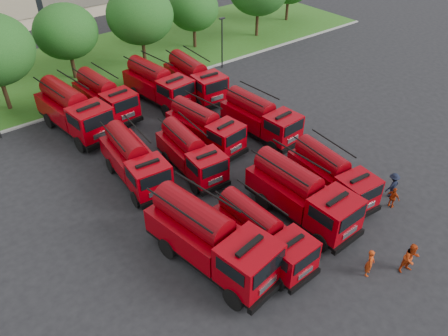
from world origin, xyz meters
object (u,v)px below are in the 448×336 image
object	(u,v)px
fire_truck_0	(210,238)
firefighter_2	(390,207)
firefighter_3	(390,196)
fire_truck_10	(158,84)
fire_truck_5	(191,153)
fire_truck_3	(332,174)
fire_truck_6	(205,127)
firefighter_0	(367,274)
firefighter_4	(201,185)
fire_truck_1	(262,234)
fire_truck_7	(260,117)
fire_truck_9	(105,96)
firefighter_5	(284,130)
fire_truck_11	(195,78)
fire_truck_2	(301,194)
fire_truck_8	(74,110)
fire_truck_4	(134,160)
firefighter_1	(406,270)

from	to	relation	value
fire_truck_0	firefighter_2	world-z (taller)	fire_truck_0
firefighter_3	fire_truck_10	bearing A→B (deg)	-74.89
fire_truck_5	fire_truck_3	bearing A→B (deg)	-48.55
fire_truck_5	fire_truck_6	xyz separation A→B (m)	(2.74, 2.11, 0.05)
firefighter_0	firefighter_4	xyz separation A→B (m)	(-2.52, 11.65, 0.00)
fire_truck_1	firefighter_3	world-z (taller)	fire_truck_1
fire_truck_1	firefighter_4	world-z (taller)	fire_truck_1
fire_truck_0	fire_truck_7	world-z (taller)	fire_truck_0
fire_truck_5	fire_truck_6	world-z (taller)	fire_truck_6
firefighter_0	fire_truck_3	bearing A→B (deg)	29.32
fire_truck_6	firefighter_3	xyz separation A→B (m)	(5.86, -12.43, -1.53)
fire_truck_1	firefighter_2	distance (m)	9.45
fire_truck_9	firefighter_4	size ratio (longest dim) A/B	4.78
firefighter_4	firefighter_5	size ratio (longest dim) A/B	0.89
fire_truck_5	fire_truck_9	distance (m)	11.20
fire_truck_0	firefighter_2	bearing A→B (deg)	-24.91
fire_truck_3	fire_truck_9	bearing A→B (deg)	115.12
fire_truck_5	fire_truck_11	world-z (taller)	fire_truck_11
fire_truck_7	firefighter_4	xyz separation A→B (m)	(-7.35, -2.36, -1.58)
fire_truck_2	fire_truck_7	size ratio (longest dim) A/B	1.07
fire_truck_11	fire_truck_0	bearing A→B (deg)	-119.09
fire_truck_0	fire_truck_1	distance (m)	2.90
fire_truck_7	fire_truck_9	xyz separation A→B (m)	(-7.88, 10.58, 0.05)
fire_truck_1	firefighter_3	bearing A→B (deg)	-10.58
firefighter_4	fire_truck_3	bearing A→B (deg)	-175.08
fire_truck_9	firefighter_3	distance (m)	23.56
fire_truck_2	firefighter_4	xyz separation A→B (m)	(-2.97, 6.16, -1.71)
fire_truck_6	fire_truck_8	distance (m)	10.50
fire_truck_5	fire_truck_11	bearing A→B (deg)	57.96
firefighter_4	fire_truck_4	bearing A→B (deg)	2.05
fire_truck_3	firefighter_3	distance (m)	4.23
fire_truck_1	fire_truck_10	bearing A→B (deg)	73.36
firefighter_1	firefighter_2	distance (m)	5.23
fire_truck_9	firefighter_3	xyz separation A→B (m)	(9.57, -21.47, -1.63)
fire_truck_0	fire_truck_4	xyz separation A→B (m)	(0.44, 9.04, -0.24)
fire_truck_3	firefighter_0	bearing A→B (deg)	-116.51
firefighter_2	firefighter_5	size ratio (longest dim) A/B	0.87
fire_truck_2	fire_truck_4	world-z (taller)	fire_truck_2
fire_truck_5	fire_truck_7	xyz separation A→B (m)	(6.91, 0.57, 0.10)
fire_truck_4	fire_truck_7	size ratio (longest dim) A/B	1.01
fire_truck_0	fire_truck_7	xyz separation A→B (m)	(10.89, 8.18, -0.24)
fire_truck_0	fire_truck_2	distance (m)	6.51
fire_truck_10	firefighter_4	xyz separation A→B (m)	(-4.10, -12.11, -1.71)
fire_truck_10	fire_truck_11	distance (m)	3.38
fire_truck_7	firefighter_4	size ratio (longest dim) A/B	4.62
fire_truck_8	firefighter_3	bearing A→B (deg)	-64.46
fire_truck_4	firefighter_0	distance (m)	15.97
fire_truck_3	fire_truck_4	world-z (taller)	fire_truck_4
fire_truck_3	fire_truck_8	world-z (taller)	fire_truck_8
firefighter_5	fire_truck_0	bearing A→B (deg)	19.69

